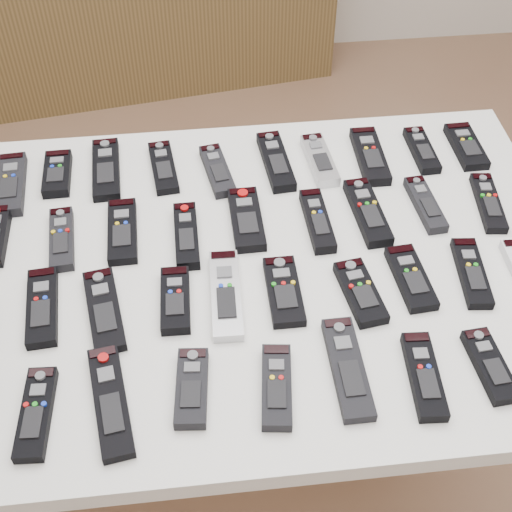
{
  "coord_description": "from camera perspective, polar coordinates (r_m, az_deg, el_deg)",
  "views": [
    {
      "loc": [
        -0.25,
        -1.03,
        1.79
      ],
      "look_at": [
        -0.15,
        -0.11,
        0.8
      ],
      "focal_mm": 50.0,
      "sensor_mm": 36.0,
      "label": 1
    }
  ],
  "objects": [
    {
      "name": "remote_14",
      "position": [
        1.45,
        -0.77,
        2.96
      ],
      "size": [
        0.06,
        0.17,
        0.02
      ],
      "primitive_type": "cube",
      "rotation": [
        0.0,
        0.0,
        0.02
      ],
      "color": "black",
      "rests_on": "table"
    },
    {
      "name": "remote_24",
      "position": [
        1.32,
        2.24,
        -2.83
      ],
      "size": [
        0.06,
        0.16,
        0.02
      ],
      "primitive_type": "cube",
      "rotation": [
        0.0,
        0.0,
        0.0
      ],
      "color": "black",
      "rests_on": "table"
    },
    {
      "name": "remote_35",
      "position": [
        1.23,
        13.29,
        -9.32
      ],
      "size": [
        0.06,
        0.17,
        0.02
      ],
      "primitive_type": "cube",
      "rotation": [
        0.0,
        0.0,
        -0.06
      ],
      "color": "black",
      "rests_on": "table"
    },
    {
      "name": "remote_2",
      "position": [
        1.6,
        -11.91,
        6.82
      ],
      "size": [
        0.07,
        0.19,
        0.02
      ],
      "primitive_type": "cube",
      "rotation": [
        0.0,
        0.0,
        0.05
      ],
      "color": "black",
      "rests_on": "table"
    },
    {
      "name": "remote_9",
      "position": [
        1.7,
        16.47,
        8.42
      ],
      "size": [
        0.06,
        0.15,
        0.02
      ],
      "primitive_type": "cube",
      "rotation": [
        0.0,
        0.0,
        0.02
      ],
      "color": "black",
      "rests_on": "table"
    },
    {
      "name": "remote_25",
      "position": [
        1.33,
        8.35,
        -2.9
      ],
      "size": [
        0.08,
        0.16,
        0.02
      ],
      "primitive_type": "cube",
      "rotation": [
        0.0,
        0.0,
        0.14
      ],
      "color": "black",
      "rests_on": "table"
    },
    {
      "name": "remote_26",
      "position": [
        1.37,
        12.29,
        -1.73
      ],
      "size": [
        0.07,
        0.16,
        0.02
      ],
      "primitive_type": "cube",
      "rotation": [
        0.0,
        0.0,
        0.08
      ],
      "color": "black",
      "rests_on": "table"
    },
    {
      "name": "remote_17",
      "position": [
        1.52,
        13.39,
        4.04
      ],
      "size": [
        0.05,
        0.16,
        0.02
      ],
      "primitive_type": "cube",
      "rotation": [
        0.0,
        0.0,
        0.08
      ],
      "color": "black",
      "rests_on": "table"
    },
    {
      "name": "table",
      "position": [
        1.42,
        -0.0,
        -2.16
      ],
      "size": [
        1.25,
        0.88,
        0.78
      ],
      "color": "white",
      "rests_on": "ground"
    },
    {
      "name": "remote_11",
      "position": [
        1.46,
        -15.28,
        1.32
      ],
      "size": [
        0.06,
        0.17,
        0.02
      ],
      "primitive_type": "cube",
      "rotation": [
        0.0,
        0.0,
        0.08
      ],
      "color": "black",
      "rests_on": "table"
    },
    {
      "name": "remote_31",
      "position": [
        1.2,
        -11.56,
        -11.33
      ],
      "size": [
        0.08,
        0.22,
        0.02
      ],
      "primitive_type": "cube",
      "rotation": [
        0.0,
        0.0,
        0.16
      ],
      "color": "black",
      "rests_on": "table"
    },
    {
      "name": "ground",
      "position": [
        2.08,
        3.76,
        -12.74
      ],
      "size": [
        4.0,
        4.0,
        0.0
      ],
      "primitive_type": "plane",
      "color": "#865C44",
      "rests_on": "ground"
    },
    {
      "name": "remote_34",
      "position": [
        1.22,
        7.34,
        -8.88
      ],
      "size": [
        0.05,
        0.2,
        0.02
      ],
      "primitive_type": "cube",
      "rotation": [
        0.0,
        0.0,
        0.01
      ],
      "color": "black",
      "rests_on": "table"
    },
    {
      "name": "remote_1",
      "position": [
        1.61,
        -15.62,
        6.36
      ],
      "size": [
        0.06,
        0.14,
        0.02
      ],
      "primitive_type": "cube",
      "rotation": [
        0.0,
        0.0,
        0.02
      ],
      "color": "black",
      "rests_on": "table"
    },
    {
      "name": "remote_32",
      "position": [
        1.19,
        -5.16,
        -10.46
      ],
      "size": [
        0.06,
        0.15,
        0.02
      ],
      "primitive_type": "cube",
      "rotation": [
        0.0,
        0.0,
        -0.09
      ],
      "color": "black",
      "rests_on": "table"
    },
    {
      "name": "remote_8",
      "position": [
        1.66,
        13.12,
        8.24
      ],
      "size": [
        0.05,
        0.15,
        0.02
      ],
      "primitive_type": "cube",
      "rotation": [
        0.0,
        0.0,
        0.03
      ],
      "color": "black",
      "rests_on": "table"
    },
    {
      "name": "remote_22",
      "position": [
        1.31,
        -6.47,
        -3.52
      ],
      "size": [
        0.06,
        0.15,
        0.02
      ],
      "primitive_type": "cube",
      "rotation": [
        0.0,
        0.0,
        -0.03
      ],
      "color": "black",
      "rests_on": "table"
    },
    {
      "name": "remote_16",
      "position": [
        1.48,
        8.91,
        3.49
      ],
      "size": [
        0.07,
        0.19,
        0.02
      ],
      "primitive_type": "cube",
      "rotation": [
        0.0,
        0.0,
        0.07
      ],
      "color": "black",
      "rests_on": "table"
    },
    {
      "name": "remote_13",
      "position": [
        1.42,
        -5.58,
        1.63
      ],
      "size": [
        0.05,
        0.17,
        0.02
      ],
      "primitive_type": "cube",
      "rotation": [
        0.0,
        0.0,
        0.0
      ],
      "color": "black",
      "rests_on": "table"
    },
    {
      "name": "remote_27",
      "position": [
        1.41,
        16.86,
        -1.29
      ],
      "size": [
        0.06,
        0.17,
        0.02
      ],
      "primitive_type": "cube",
      "rotation": [
        0.0,
        0.0,
        -0.1
      ],
      "color": "black",
      "rests_on": "table"
    },
    {
      "name": "remote_30",
      "position": [
        1.22,
        -17.18,
        -11.94
      ],
      "size": [
        0.06,
        0.17,
        0.02
      ],
      "primitive_type": "cube",
      "rotation": [
        0.0,
        0.0,
        -0.06
      ],
      "color": "black",
      "rests_on": "table"
    },
    {
      "name": "remote_6",
      "position": [
        1.59,
        5.11,
        7.65
      ],
      "size": [
        0.06,
        0.17,
        0.02
      ],
      "primitive_type": "cube",
      "rotation": [
        0.0,
        0.0,
        0.09
      ],
      "color": "#B7B7BC",
      "rests_on": "table"
    },
    {
      "name": "remote_23",
      "position": [
        1.31,
        -2.44,
        -3.09
      ],
      "size": [
        0.06,
        0.21,
        0.02
      ],
      "primitive_type": "cube",
      "rotation": [
        0.0,
        0.0,
        -0.03
      ],
      "color": "#B7B7BC",
      "rests_on": "table"
    },
    {
      "name": "remote_18",
      "position": [
        1.56,
        18.09,
        4.08
      ],
      "size": [
        0.06,
        0.17,
        0.02
      ],
      "primitive_type": "cube",
      "rotation": [
        0.0,
        0.0,
        -0.11
      ],
      "color": "black",
      "rests_on": "table"
    },
    {
      "name": "remote_20",
      "position": [
        1.35,
        -16.73,
        -3.93
      ],
      "size": [
        0.07,
        0.18,
        0.02
      ],
      "primitive_type": "cube",
      "rotation": [
        0.0,
        0.0,
        0.07
      ],
      "color": "black",
      "rests_on": "table"
    },
    {
      "name": "remote_15",
      "position": [
        1.45,
        4.94,
        2.83
      ],
      "size": [
        0.05,
        0.17,
        0.02
      ],
      "primitive_type": "cube",
      "rotation": [
        0.0,
        0.0,
        0.03
      ],
      "color": "black",
      "rests_on": "table"
    },
    {
      "name": "remote_36",
      "position": [
        1.28,
        18.21,
        -8.33
      ],
      "size": [
        0.06,
        0.15,
        0.02
      ],
      "primitive_type": "cube",
      "rotation": [
        0.0,
        0.0,
        0.08
      ],
      "color": "black",
      "rests_on": "table"
    },
    {
      "name": "remote_7",
      "position": [
        1.62,
        9.1,
        7.9
      ],
      "size": [
        0.06,
        0.18,
        0.02
      ],
      "primitive_type": "cube",
      "rotation": [
        0.0,
        0.0,
        -0.01
      ],
      "color": "black",
      "rests_on": "table"
    },
    {
      "name": "remote_21",
      "position": [
        1.31,
        -12.05,
        -4.27
      ],
      "size": [
        0.09,
        0.19,
        0.02
      ],
      "primitive_type": "cube",
      "rotation": [
        0.0,
        0.0,
        0.16
      ],
      "color": "black",
      "rests_on": "table"
    },
    {
      "name": "remote_0",
      "position": [
        1.61,
        -19.02,
        5.44
      ],
      "size": [
        0.07,
        0.19,
        0.02
      ],
      "primitive_type": "cube",
      "rotation": [
        0.0,
        0.0,
        0.06
      ],
      "color": "black",
      "rests_on": "table"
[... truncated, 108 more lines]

